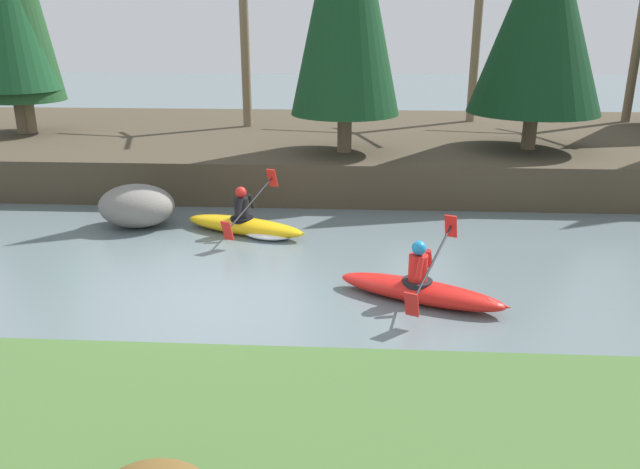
% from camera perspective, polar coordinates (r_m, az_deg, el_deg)
% --- Properties ---
extents(ground_plane, '(90.00, 90.00, 0.00)m').
position_cam_1_polar(ground_plane, '(10.05, -8.21, -6.05)').
color(ground_plane, slate).
extents(riverbank_far, '(44.00, 9.55, 1.04)m').
position_cam_1_polar(riverbank_far, '(19.35, -2.50, 7.94)').
color(riverbank_far, '#473D2D').
rests_on(riverbank_far, ground).
extents(conifer_tree_centre, '(3.32, 3.32, 5.83)m').
position_cam_1_polar(conifer_tree_centre, '(17.04, 19.68, 18.63)').
color(conifer_tree_centre, brown).
rests_on(conifer_tree_centre, riverbank_far).
extents(bare_tree_upstream, '(2.88, 2.85, 5.17)m').
position_cam_1_polar(bare_tree_upstream, '(20.02, -6.78, 16.74)').
color(bare_tree_upstream, '#7A664C').
rests_on(bare_tree_upstream, riverbank_far).
extents(bare_tree_mid_upstream, '(3.52, 3.47, 6.37)m').
position_cam_1_polar(bare_tree_mid_upstream, '(21.55, 14.22, 17.97)').
color(bare_tree_mid_upstream, '#7A664C').
rests_on(bare_tree_mid_upstream, riverbank_far).
extents(kayaker_lead, '(2.72, 1.97, 1.20)m').
position_cam_1_polar(kayaker_lead, '(9.98, 9.26, -4.90)').
color(kayaker_lead, red).
rests_on(kayaker_lead, ground).
extents(kayaker_middle, '(2.74, 2.01, 1.20)m').
position_cam_1_polar(kayaker_middle, '(13.00, -6.49, 0.84)').
color(kayaker_middle, yellow).
rests_on(kayaker_middle, ground).
extents(boulder_midstream, '(1.63, 1.27, 0.92)m').
position_cam_1_polar(boulder_midstream, '(13.93, -16.41, 2.53)').
color(boulder_midstream, gray).
rests_on(boulder_midstream, ground).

